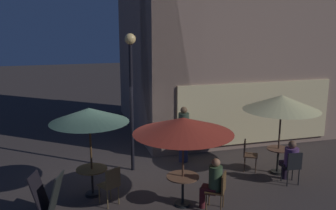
{
  "coord_description": "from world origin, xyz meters",
  "views": [
    {
      "loc": [
        -1.15,
        -9.75,
        4.3
      ],
      "look_at": [
        1.55,
        -0.23,
        2.09
      ],
      "focal_mm": 40.15,
      "sensor_mm": 36.0,
      "label": 1
    }
  ],
  "objects_px": {
    "cafe_chair_2": "(293,165)",
    "cafe_table_1": "(278,156)",
    "patio_umbrella_0": "(89,116)",
    "cafe_chair_1": "(248,152)",
    "patio_umbrella_2": "(183,126)",
    "patio_umbrella_1": "(282,103)",
    "patron_standing_2": "(184,134)",
    "cafe_table_2": "(183,183)",
    "patron_seated_0": "(290,159)",
    "street_lamp_near_corner": "(131,79)",
    "cafe_table_0": "(92,175)",
    "cafe_chair_3": "(219,188)",
    "patron_seated_1": "(213,181)",
    "menu_sandwich_board": "(47,194)",
    "cafe_chair_0": "(111,183)"
  },
  "relations": [
    {
      "from": "cafe_table_0",
      "to": "patio_umbrella_2",
      "type": "height_order",
      "value": "patio_umbrella_2"
    },
    {
      "from": "street_lamp_near_corner",
      "to": "cafe_chair_2",
      "type": "xyz_separation_m",
      "value": [
        3.92,
        -2.18,
        -2.17
      ]
    },
    {
      "from": "patio_umbrella_1",
      "to": "cafe_chair_1",
      "type": "xyz_separation_m",
      "value": [
        -0.74,
        0.43,
        -1.53
      ]
    },
    {
      "from": "cafe_chair_1",
      "to": "patron_seated_1",
      "type": "xyz_separation_m",
      "value": [
        -1.9,
        -1.93,
        0.16
      ]
    },
    {
      "from": "patio_umbrella_0",
      "to": "patron_standing_2",
      "type": "bearing_deg",
      "value": 28.64
    },
    {
      "from": "menu_sandwich_board",
      "to": "cafe_chair_1",
      "type": "xyz_separation_m",
      "value": [
        5.58,
        1.16,
        0.04
      ]
    },
    {
      "from": "cafe_table_2",
      "to": "cafe_chair_3",
      "type": "relative_size",
      "value": 0.85
    },
    {
      "from": "cafe_table_0",
      "to": "patron_seated_0",
      "type": "bearing_deg",
      "value": -7.53
    },
    {
      "from": "patron_seated_1",
      "to": "patron_standing_2",
      "type": "xyz_separation_m",
      "value": [
        0.31,
        3.12,
        0.18
      ]
    },
    {
      "from": "cafe_table_2",
      "to": "cafe_chair_0",
      "type": "relative_size",
      "value": 0.81
    },
    {
      "from": "patio_umbrella_2",
      "to": "cafe_chair_3",
      "type": "bearing_deg",
      "value": -33.37
    },
    {
      "from": "patio_umbrella_1",
      "to": "cafe_chair_2",
      "type": "height_order",
      "value": "patio_umbrella_1"
    },
    {
      "from": "patron_seated_1",
      "to": "street_lamp_near_corner",
      "type": "bearing_deg",
      "value": -31.5
    },
    {
      "from": "cafe_table_2",
      "to": "patron_standing_2",
      "type": "height_order",
      "value": "patron_standing_2"
    },
    {
      "from": "cafe_table_0",
      "to": "patio_umbrella_0",
      "type": "bearing_deg",
      "value": 180.0
    },
    {
      "from": "menu_sandwich_board",
      "to": "cafe_table_2",
      "type": "height_order",
      "value": "menu_sandwich_board"
    },
    {
      "from": "patron_seated_0",
      "to": "cafe_chair_1",
      "type": "bearing_deg",
      "value": 36.52
    },
    {
      "from": "cafe_table_2",
      "to": "cafe_chair_2",
      "type": "xyz_separation_m",
      "value": [
        3.18,
        0.29,
        0.01
      ]
    },
    {
      "from": "patio_umbrella_0",
      "to": "patron_standing_2",
      "type": "height_order",
      "value": "patio_umbrella_0"
    },
    {
      "from": "cafe_table_0",
      "to": "patron_seated_1",
      "type": "height_order",
      "value": "patron_seated_1"
    },
    {
      "from": "cafe_chair_0",
      "to": "patron_seated_0",
      "type": "xyz_separation_m",
      "value": [
        4.83,
        -0.0,
        0.11
      ]
    },
    {
      "from": "menu_sandwich_board",
      "to": "patron_seated_0",
      "type": "height_order",
      "value": "patron_seated_0"
    },
    {
      "from": "patio_umbrella_0",
      "to": "cafe_chair_2",
      "type": "distance_m",
      "value": 5.48
    },
    {
      "from": "patio_umbrella_0",
      "to": "cafe_chair_1",
      "type": "relative_size",
      "value": 2.51
    },
    {
      "from": "patio_umbrella_0",
      "to": "patron_seated_0",
      "type": "relative_size",
      "value": 1.88
    },
    {
      "from": "street_lamp_near_corner",
      "to": "cafe_chair_3",
      "type": "xyz_separation_m",
      "value": [
        1.47,
        -2.95,
        -2.17
      ]
    },
    {
      "from": "patio_umbrella_2",
      "to": "patron_standing_2",
      "type": "bearing_deg",
      "value": 71.5
    },
    {
      "from": "cafe_chair_0",
      "to": "patron_standing_2",
      "type": "height_order",
      "value": "patron_standing_2"
    },
    {
      "from": "patron_seated_0",
      "to": "cafe_table_1",
      "type": "bearing_deg",
      "value": 0.0
    },
    {
      "from": "patio_umbrella_1",
      "to": "cafe_chair_1",
      "type": "distance_m",
      "value": 1.75
    },
    {
      "from": "cafe_table_0",
      "to": "patron_standing_2",
      "type": "distance_m",
      "value": 3.36
    },
    {
      "from": "cafe_chair_2",
      "to": "cafe_table_1",
      "type": "bearing_deg",
      "value": 0.0
    },
    {
      "from": "cafe_table_1",
      "to": "patio_umbrella_2",
      "type": "relative_size",
      "value": 0.32
    },
    {
      "from": "patio_umbrella_2",
      "to": "patio_umbrella_1",
      "type": "bearing_deg",
      "value": 18.78
    },
    {
      "from": "menu_sandwich_board",
      "to": "cafe_table_1",
      "type": "bearing_deg",
      "value": 25.18
    },
    {
      "from": "cafe_chair_3",
      "to": "patron_seated_1",
      "type": "bearing_deg",
      "value": 0.0
    },
    {
      "from": "patio_umbrella_0",
      "to": "cafe_chair_3",
      "type": "distance_m",
      "value": 3.52
    },
    {
      "from": "street_lamp_near_corner",
      "to": "patio_umbrella_2",
      "type": "xyz_separation_m",
      "value": [
        0.74,
        -2.47,
        -0.77
      ]
    },
    {
      "from": "cafe_chair_2",
      "to": "patio_umbrella_1",
      "type": "bearing_deg",
      "value": -0.0
    },
    {
      "from": "street_lamp_near_corner",
      "to": "cafe_chair_1",
      "type": "relative_size",
      "value": 4.41
    },
    {
      "from": "menu_sandwich_board",
      "to": "cafe_chair_1",
      "type": "distance_m",
      "value": 5.7
    },
    {
      "from": "cafe_table_1",
      "to": "patio_umbrella_0",
      "type": "distance_m",
      "value": 5.49
    },
    {
      "from": "street_lamp_near_corner",
      "to": "patio_umbrella_0",
      "type": "distance_m",
      "value": 1.98
    },
    {
      "from": "street_lamp_near_corner",
      "to": "patio_umbrella_0",
      "type": "bearing_deg",
      "value": -133.48
    },
    {
      "from": "patio_umbrella_0",
      "to": "patron_seated_1",
      "type": "height_order",
      "value": "patio_umbrella_0"
    },
    {
      "from": "patio_umbrella_0",
      "to": "cafe_chair_0",
      "type": "relative_size",
      "value": 2.37
    },
    {
      "from": "street_lamp_near_corner",
      "to": "patio_umbrella_2",
      "type": "distance_m",
      "value": 2.69
    },
    {
      "from": "cafe_chair_2",
      "to": "cafe_chair_3",
      "type": "distance_m",
      "value": 2.57
    },
    {
      "from": "cafe_table_2",
      "to": "cafe_table_0",
      "type": "bearing_deg",
      "value": 151.03
    },
    {
      "from": "patio_umbrella_1",
      "to": "cafe_chair_0",
      "type": "xyz_separation_m",
      "value": [
        -4.88,
        -0.67,
        -1.5
      ]
    }
  ]
}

